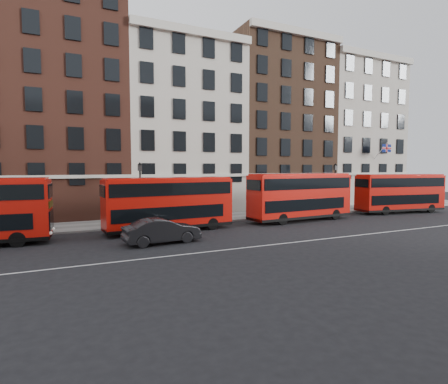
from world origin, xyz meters
name	(u,v)px	position (x,y,z in m)	size (l,w,h in m)	color
ground	(259,239)	(0.00, 0.00, 0.00)	(120.00, 120.00, 0.00)	black
pavement	(204,218)	(0.00, 10.50, 0.07)	(80.00, 5.00, 0.15)	slate
kerb	(214,222)	(0.00, 8.00, 0.08)	(80.00, 0.30, 0.16)	gray
road_centre_line	(275,244)	(0.00, -2.00, 0.01)	(70.00, 0.12, 0.01)	white
building_terrace	(177,122)	(-0.31, 17.88, 10.24)	(64.00, 11.95, 22.00)	#B1AB99
bus_b	(169,203)	(-4.89, 5.58, 2.27)	(10.21, 3.08, 4.23)	red
bus_c	(300,196)	(7.78, 5.58, 2.39)	(10.74, 3.26, 4.45)	red
bus_d	(400,192)	(21.31, 5.58, 2.30)	(10.42, 3.80, 4.28)	red
car_front	(162,231)	(-6.57, 1.51, 0.83)	(1.76, 5.05, 1.66)	#242427
lamp_post_left	(140,190)	(-6.37, 9.27, 3.08)	(0.44, 0.44, 5.33)	black
lamp_post_right	(335,185)	(14.65, 8.44, 3.08)	(0.44, 0.44, 5.33)	black
traffic_light	(400,189)	(24.79, 8.33, 2.45)	(0.25, 0.45, 3.27)	black
iron_railings	(196,210)	(0.00, 12.70, 0.65)	(6.60, 0.06, 1.00)	black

